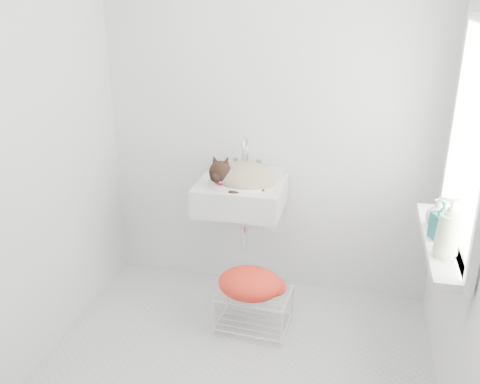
% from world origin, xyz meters
% --- Properties ---
extents(floor, '(2.20, 2.00, 0.02)m').
position_xyz_m(floor, '(0.00, 0.00, 0.00)').
color(floor, '#BABEC3').
rests_on(floor, ground).
extents(back_wall, '(2.20, 0.02, 2.50)m').
position_xyz_m(back_wall, '(0.00, 1.00, 1.25)').
color(back_wall, silver).
rests_on(back_wall, ground).
extents(left_wall, '(0.02, 2.00, 2.50)m').
position_xyz_m(left_wall, '(-1.10, 0.00, 1.25)').
color(left_wall, silver).
rests_on(left_wall, ground).
extents(window_glass, '(0.01, 0.80, 1.00)m').
position_xyz_m(window_glass, '(1.09, 0.20, 1.35)').
color(window_glass, white).
rests_on(window_glass, right_wall).
extents(window_frame, '(0.04, 0.90, 1.10)m').
position_xyz_m(window_frame, '(1.07, 0.20, 1.35)').
color(window_frame, white).
rests_on(window_frame, right_wall).
extents(windowsill, '(0.16, 0.88, 0.04)m').
position_xyz_m(windowsill, '(1.01, 0.20, 0.83)').
color(windowsill, white).
rests_on(windowsill, right_wall).
extents(sink, '(0.54, 0.47, 0.22)m').
position_xyz_m(sink, '(-0.13, 0.74, 0.85)').
color(sink, white).
rests_on(sink, back_wall).
extents(faucet, '(0.20, 0.14, 0.20)m').
position_xyz_m(faucet, '(-0.13, 0.92, 0.99)').
color(faucet, silver).
rests_on(faucet, sink).
extents(cat, '(0.45, 0.38, 0.26)m').
position_xyz_m(cat, '(-0.12, 0.72, 0.89)').
color(cat, tan).
rests_on(cat, sink).
extents(wire_rack, '(0.45, 0.33, 0.26)m').
position_xyz_m(wire_rack, '(0.02, 0.43, 0.15)').
color(wire_rack, white).
rests_on(wire_rack, floor).
extents(towel, '(0.41, 0.30, 0.16)m').
position_xyz_m(towel, '(0.01, 0.38, 0.29)').
color(towel, '#C84C00').
rests_on(towel, wire_rack).
extents(bottle_a, '(0.11, 0.11, 0.25)m').
position_xyz_m(bottle_a, '(1.00, 0.01, 0.85)').
color(bottle_a, '#F3F5C8').
rests_on(bottle_a, windowsill).
extents(bottle_b, '(0.12, 0.12, 0.20)m').
position_xyz_m(bottle_b, '(1.00, 0.19, 0.85)').
color(bottle_b, '#1E7770').
rests_on(bottle_b, windowsill).
extents(bottle_c, '(0.16, 0.16, 0.15)m').
position_xyz_m(bottle_c, '(1.00, 0.34, 0.85)').
color(bottle_c, silver).
rests_on(bottle_c, windowsill).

